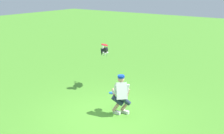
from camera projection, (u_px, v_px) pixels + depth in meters
name	position (u px, v px, depth m)	size (l,w,h in m)	color
ground_plane	(106.00, 116.00, 8.68)	(60.00, 60.00, 0.00)	#529D30
person	(121.00, 94.00, 8.62)	(0.70, 0.57, 1.29)	silver
dog	(105.00, 52.00, 10.90)	(0.80, 0.79, 0.57)	black
frisbee_flying	(105.00, 45.00, 10.52)	(0.26, 0.26, 0.02)	red
frisbee_held	(113.00, 93.00, 8.91)	(0.25, 0.25, 0.02)	#2780EF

